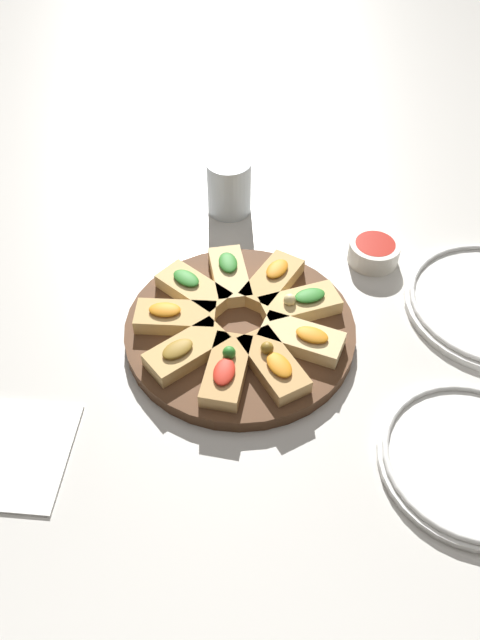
# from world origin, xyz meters

# --- Properties ---
(ground_plane) EXTENTS (3.00, 3.00, 0.00)m
(ground_plane) POSITION_xyz_m (0.00, 0.00, 0.00)
(ground_plane) COLOR beige
(serving_board) EXTENTS (0.31, 0.31, 0.02)m
(serving_board) POSITION_xyz_m (0.00, 0.00, 0.01)
(serving_board) COLOR #51331E
(serving_board) RESTS_ON ground_plane
(focaccia_slice_0) EXTENTS (0.11, 0.11, 0.03)m
(focaccia_slice_0) POSITION_xyz_m (-0.06, 0.06, 0.03)
(focaccia_slice_0) COLOR #DBB775
(focaccia_slice_0) RESTS_ON serving_board
(focaccia_slice_1) EXTENTS (0.11, 0.06, 0.03)m
(focaccia_slice_1) POSITION_xyz_m (-0.09, 0.01, 0.03)
(focaccia_slice_1) COLOR tan
(focaccia_slice_1) RESTS_ON serving_board
(focaccia_slice_2) EXTENTS (0.12, 0.10, 0.03)m
(focaccia_slice_2) POSITION_xyz_m (-0.07, -0.05, 0.03)
(focaccia_slice_2) COLOR #E5C689
(focaccia_slice_2) RESTS_ON serving_board
(focaccia_slice_3) EXTENTS (0.08, 0.12, 0.03)m
(focaccia_slice_3) POSITION_xyz_m (-0.03, -0.08, 0.03)
(focaccia_slice_3) COLOR #DBB775
(focaccia_slice_3) RESTS_ON serving_board
(focaccia_slice_4) EXTENTS (0.08, 0.12, 0.03)m
(focaccia_slice_4) POSITION_xyz_m (0.03, -0.08, 0.03)
(focaccia_slice_4) COLOR tan
(focaccia_slice_4) RESTS_ON serving_board
(focaccia_slice_5) EXTENTS (0.12, 0.09, 0.03)m
(focaccia_slice_5) POSITION_xyz_m (0.08, -0.04, 0.03)
(focaccia_slice_5) COLOR tan
(focaccia_slice_5) RESTS_ON serving_board
(focaccia_slice_6) EXTENTS (0.11, 0.07, 0.03)m
(focaccia_slice_6) POSITION_xyz_m (0.08, 0.02, 0.03)
(focaccia_slice_6) COLOR tan
(focaccia_slice_6) RESTS_ON serving_board
(focaccia_slice_7) EXTENTS (0.10, 0.11, 0.03)m
(focaccia_slice_7) POSITION_xyz_m (0.05, 0.07, 0.03)
(focaccia_slice_7) COLOR tan
(focaccia_slice_7) RESTS_ON serving_board
(focaccia_slice_8) EXTENTS (0.05, 0.11, 0.03)m
(focaccia_slice_8) POSITION_xyz_m (-0.00, 0.09, 0.03)
(focaccia_slice_8) COLOR #E5C689
(focaccia_slice_8) RESTS_ON serving_board
(plate_right) EXTENTS (0.22, 0.22, 0.02)m
(plate_right) POSITION_xyz_m (0.08, 0.32, 0.01)
(plate_right) COLOR white
(plate_right) RESTS_ON ground_plane
(water_glass) EXTENTS (0.07, 0.07, 0.09)m
(water_glass) POSITION_xyz_m (-0.25, -0.12, 0.05)
(water_glass) COLOR silver
(water_glass) RESTS_ON ground_plane
(napkin_stack) EXTENTS (0.17, 0.16, 0.01)m
(napkin_stack) POSITION_xyz_m (0.27, -0.17, 0.00)
(napkin_stack) COLOR white
(napkin_stack) RESTS_ON ground_plane
(dipping_bowl) EXTENTS (0.08, 0.08, 0.03)m
(dipping_bowl) POSITION_xyz_m (-0.22, 0.13, 0.02)
(dipping_bowl) COLOR silver
(dipping_bowl) RESTS_ON ground_plane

